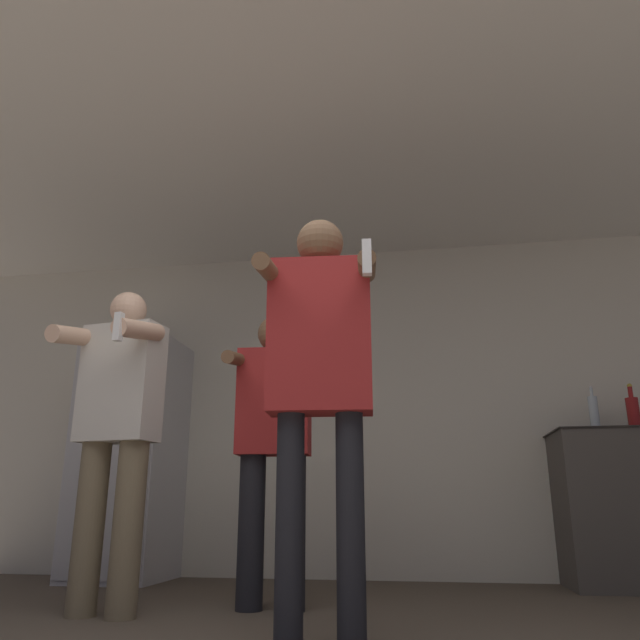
{
  "coord_description": "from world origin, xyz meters",
  "views": [
    {
      "loc": [
        0.53,
        -1.53,
        0.5
      ],
      "look_at": [
        0.11,
        0.99,
        1.27
      ],
      "focal_mm": 35.0,
      "sensor_mm": 36.0,
      "label": 1
    }
  ],
  "objects_px": {
    "bottle_tall_gin": "(594,413)",
    "bottle_clear_vodka": "(633,413)",
    "refrigerator": "(130,456)",
    "person_man_side": "(117,424)",
    "person_spectator_back": "(273,435)",
    "person_woman_foreground": "(320,366)"
  },
  "relations": [
    {
      "from": "bottle_clear_vodka",
      "to": "person_man_side",
      "type": "xyz_separation_m",
      "value": [
        -3.0,
        -1.56,
        -0.21
      ]
    },
    {
      "from": "bottle_tall_gin",
      "to": "person_man_side",
      "type": "relative_size",
      "value": 0.2
    },
    {
      "from": "person_man_side",
      "to": "person_spectator_back",
      "type": "xyz_separation_m",
      "value": [
        0.75,
        0.34,
        -0.03
      ]
    },
    {
      "from": "bottle_clear_vodka",
      "to": "person_woman_foreground",
      "type": "height_order",
      "value": "person_woman_foreground"
    },
    {
      "from": "refrigerator",
      "to": "person_man_side",
      "type": "relative_size",
      "value": 1.07
    },
    {
      "from": "refrigerator",
      "to": "person_spectator_back",
      "type": "xyz_separation_m",
      "value": [
        1.39,
        -1.13,
        0.01
      ]
    },
    {
      "from": "person_woman_foreground",
      "to": "bottle_clear_vodka",
      "type": "bearing_deg",
      "value": 48.36
    },
    {
      "from": "person_spectator_back",
      "to": "bottle_clear_vodka",
      "type": "bearing_deg",
      "value": 28.64
    },
    {
      "from": "refrigerator",
      "to": "person_man_side",
      "type": "distance_m",
      "value": 1.6
    },
    {
      "from": "bottle_clear_vodka",
      "to": "person_man_side",
      "type": "distance_m",
      "value": 3.39
    },
    {
      "from": "person_spectator_back",
      "to": "person_man_side",
      "type": "bearing_deg",
      "value": -155.85
    },
    {
      "from": "refrigerator",
      "to": "person_man_side",
      "type": "height_order",
      "value": "refrigerator"
    },
    {
      "from": "refrigerator",
      "to": "person_woman_foreground",
      "type": "relative_size",
      "value": 1.01
    },
    {
      "from": "bottle_tall_gin",
      "to": "bottle_clear_vodka",
      "type": "bearing_deg",
      "value": -0.0
    },
    {
      "from": "refrigerator",
      "to": "person_woman_foreground",
      "type": "distance_m",
      "value": 2.68
    },
    {
      "from": "bottle_tall_gin",
      "to": "person_man_side",
      "type": "distance_m",
      "value": 3.16
    },
    {
      "from": "bottle_tall_gin",
      "to": "person_spectator_back",
      "type": "xyz_separation_m",
      "value": [
        -1.99,
        -1.23,
        -0.25
      ]
    },
    {
      "from": "person_woman_foreground",
      "to": "refrigerator",
      "type": "bearing_deg",
      "value": 132.06
    },
    {
      "from": "refrigerator",
      "to": "person_woman_foreground",
      "type": "bearing_deg",
      "value": -47.94
    },
    {
      "from": "refrigerator",
      "to": "person_spectator_back",
      "type": "distance_m",
      "value": 1.79
    },
    {
      "from": "bottle_clear_vodka",
      "to": "refrigerator",
      "type": "bearing_deg",
      "value": -178.56
    },
    {
      "from": "refrigerator",
      "to": "bottle_clear_vodka",
      "type": "xyz_separation_m",
      "value": [
        3.63,
        0.09,
        0.25
      ]
    }
  ]
}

